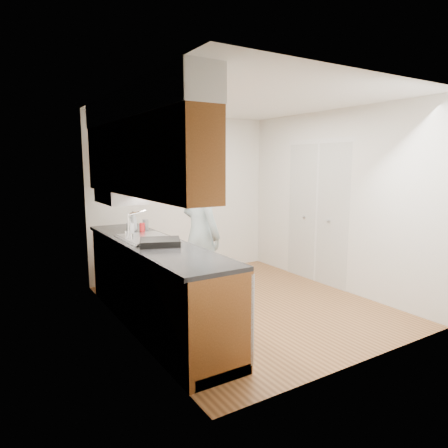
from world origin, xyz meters
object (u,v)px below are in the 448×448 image
soap_bottle_b (130,226)px  soda_can (142,228)px  person (200,225)px  dish_rack (160,242)px  soap_bottle_a (133,221)px  steel_can (146,224)px

soap_bottle_b → soda_can: 0.15m
person → soap_bottle_b: person is taller
soda_can → dish_rack: soda_can is taller
person → soap_bottle_a: 0.85m
steel_can → dish_rack: steel_can is taller
soap_bottle_a → dish_rack: 1.03m
soda_can → steel_can: (0.12, 0.19, 0.01)m
soap_bottle_a → soda_can: 0.24m
soap_bottle_a → steel_can: soap_bottle_a is taller
person → dish_rack: 0.87m
person → steel_can: bearing=37.3°
person → steel_can: 0.72m
person → soda_can: bearing=55.5°
soap_bottle_b → steel_can: soap_bottle_b is taller
person → soda_can: (-0.62, 0.31, -0.03)m
soap_bottle_b → steel_can: bearing=25.6°
soap_bottle_a → person: bearing=-39.5°
person → soap_bottle_a: size_ratio=8.18×
soap_bottle_a → steel_can: size_ratio=1.85×
soap_bottle_b → dish_rack: soap_bottle_b is taller
person → soap_bottle_a: bearing=42.7°
person → soap_bottle_b: (-0.75, 0.39, -0.00)m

